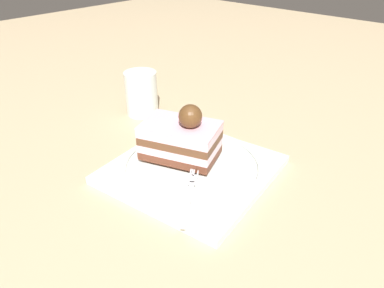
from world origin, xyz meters
name	(u,v)px	position (x,y,z in m)	size (l,w,h in m)	color
ground_plane	(179,175)	(0.00, 0.00, 0.00)	(2.40, 2.40, 0.00)	tan
dessert_plate	(192,168)	(-0.01, -0.02, 0.01)	(0.23, 0.23, 0.02)	white
cake_slice	(181,138)	(0.01, -0.02, 0.05)	(0.12, 0.10, 0.08)	brown
fork	(191,190)	(-0.05, 0.03, 0.02)	(0.08, 0.11, 0.00)	silver
drink_glass_near	(142,95)	(0.19, -0.10, 0.04)	(0.06, 0.06, 0.08)	white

